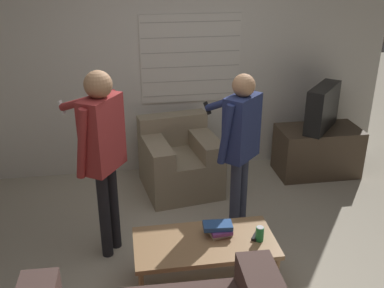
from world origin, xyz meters
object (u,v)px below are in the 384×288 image
(armchair_beige, at_px, (179,161))
(tv, at_px, (322,108))
(book_stack, at_px, (219,229))
(soda_can, at_px, (260,234))
(spare_remote, at_px, (256,236))
(coffee_table, at_px, (205,245))
(person_left_standing, at_px, (102,143))
(person_right_standing, at_px, (240,137))

(armchair_beige, distance_m, tv, 1.81)
(book_stack, bearing_deg, soda_can, -24.11)
(book_stack, bearing_deg, spare_remote, -17.28)
(coffee_table, height_order, spare_remote, spare_remote)
(person_left_standing, bearing_deg, tv, -32.68)
(coffee_table, height_order, person_right_standing, person_right_standing)
(tv, xyz_separation_m, spare_remote, (-1.33, -1.80, -0.42))
(tv, distance_m, soda_can, 2.29)
(spare_remote, bearing_deg, soda_can, -38.06)
(coffee_table, distance_m, person_right_standing, 1.05)
(person_left_standing, xyz_separation_m, book_stack, (0.91, -0.51, -0.61))
(armchair_beige, bearing_deg, book_stack, 85.15)
(person_left_standing, xyz_separation_m, soda_can, (1.21, -0.65, -0.60))
(soda_can, relative_size, spare_remote, 0.97)
(coffee_table, xyz_separation_m, book_stack, (0.13, 0.08, 0.09))
(armchair_beige, bearing_deg, soda_can, 94.60)
(person_left_standing, bearing_deg, coffee_table, -95.22)
(armchair_beige, bearing_deg, person_right_standing, 105.63)
(coffee_table, relative_size, person_left_standing, 0.67)
(soda_can, height_order, spare_remote, soda_can)
(coffee_table, relative_size, soda_can, 9.07)
(person_right_standing, xyz_separation_m, spare_remote, (-0.04, -0.73, -0.57))
(soda_can, bearing_deg, person_right_standing, 88.40)
(armchair_beige, xyz_separation_m, coffee_table, (-0.02, -1.69, 0.05))
(tv, bearing_deg, spare_remote, 5.01)
(tv, bearing_deg, person_right_standing, -9.06)
(soda_can, bearing_deg, spare_remote, 107.81)
(person_left_standing, distance_m, person_right_standing, 1.24)
(coffee_table, distance_m, tv, 2.54)
(coffee_table, bearing_deg, soda_can, -7.84)
(tv, bearing_deg, armchair_beige, -45.30)
(tv, xyz_separation_m, person_right_standing, (-1.29, -1.06, 0.14))
(armchair_beige, bearing_deg, tv, 174.46)
(tv, distance_m, person_left_standing, 2.80)
(tv, bearing_deg, soda_can, 6.00)
(tv, xyz_separation_m, soda_can, (-1.31, -1.85, -0.37))
(person_left_standing, relative_size, spare_remote, 13.16)
(coffee_table, height_order, tv, tv)
(person_left_standing, distance_m, spare_remote, 1.49)
(coffee_table, bearing_deg, book_stack, 30.31)
(armchair_beige, relative_size, soda_can, 7.49)
(book_stack, bearing_deg, tv, 46.60)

